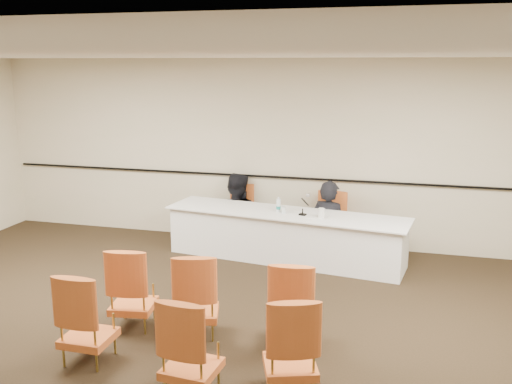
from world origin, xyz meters
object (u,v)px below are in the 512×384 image
(microphone, at_px, (303,205))
(coffee_cup, at_px, (321,213))
(panelist_second_chair, at_px, (236,213))
(panelist_second, at_px, (236,223))
(panelist_main, at_px, (328,232))
(aud_chair_back_right, at_px, (290,343))
(water_bottle, at_px, (278,204))
(aud_chair_back_left, at_px, (88,316))
(aud_chair_front_left, at_px, (133,287))
(aud_chair_front_right, at_px, (293,303))
(aud_chair_back_mid, at_px, (191,345))
(aud_chair_front_mid, at_px, (196,293))
(panelist_main_chair, at_px, (328,224))
(panel_table, at_px, (285,236))
(drinking_glass, at_px, (284,210))

(microphone, distance_m, coffee_cup, 0.31)
(panelist_second_chair, bearing_deg, panelist_second, 0.00)
(panelist_main, xyz_separation_m, panelist_second, (-1.57, 0.21, -0.02))
(panelist_second_chair, height_order, aud_chair_back_right, same)
(water_bottle, xyz_separation_m, aud_chair_back_left, (-1.13, -3.49, -0.37))
(panelist_main, xyz_separation_m, aud_chair_front_left, (-1.75, -3.14, 0.14))
(aud_chair_front_right, height_order, aud_chair_back_mid, same)
(water_bottle, bearing_deg, aud_chair_front_mid, -96.39)
(aud_chair_back_mid, bearing_deg, aud_chair_front_mid, 113.55)
(panelist_main, xyz_separation_m, aud_chair_back_left, (-1.83, -3.95, 0.14))
(panelist_main_chair, xyz_separation_m, aud_chair_front_left, (-1.75, -3.14, 0.00))
(panelist_main, relative_size, panelist_main_chair, 1.74)
(panelist_main, distance_m, microphone, 0.85)
(aud_chair_front_mid, bearing_deg, panelist_main, 56.32)
(aud_chair_front_mid, bearing_deg, aud_chair_front_left, 164.77)
(aud_chair_back_left, relative_size, aud_chair_back_mid, 1.00)
(panelist_second_chair, bearing_deg, microphone, -23.80)
(aud_chair_back_right, bearing_deg, aud_chair_front_left, 137.74)
(panelist_main_chair, bearing_deg, aud_chair_back_mid, -90.74)
(microphone, distance_m, aud_chair_back_left, 3.74)
(panelist_main_chair, bearing_deg, panel_table, -133.18)
(panelist_second, relative_size, aud_chair_front_left, 1.77)
(panel_table, bearing_deg, water_bottle, 178.14)
(panelist_main_chair, distance_m, aud_chair_front_mid, 3.28)
(coffee_cup, bearing_deg, aud_chair_back_left, -118.72)
(panel_table, relative_size, coffee_cup, 25.45)
(panelist_second, distance_m, aud_chair_back_left, 4.17)
(panel_table, height_order, aud_chair_back_left, aud_chair_back_left)
(aud_chair_front_left, bearing_deg, coffee_cup, 46.49)
(microphone, bearing_deg, aud_chair_front_right, -64.85)
(panelist_main_chair, relative_size, water_bottle, 4.27)
(drinking_glass, height_order, aud_chair_front_right, aud_chair_front_right)
(panelist_main, xyz_separation_m, panelist_second_chair, (-1.57, 0.21, 0.14))
(aud_chair_front_right, xyz_separation_m, aud_chair_back_mid, (-0.69, -1.14, 0.00))
(panel_table, relative_size, water_bottle, 16.51)
(panel_table, distance_m, panelist_main, 0.76)
(panelist_second, xyz_separation_m, aud_chair_front_right, (1.63, -3.31, 0.16))
(panelist_second, bearing_deg, panelist_main, 174.38)
(panel_table, bearing_deg, aud_chair_back_right, -69.40)
(panelist_second, height_order, aud_chair_front_mid, panelist_second)
(panelist_main, distance_m, panelist_second, 1.59)
(aud_chair_back_left, bearing_deg, microphone, 65.72)
(aud_chair_front_left, xyz_separation_m, aud_chair_back_right, (1.97, -0.83, 0.00))
(panelist_second, xyz_separation_m, aud_chair_back_mid, (0.95, -4.44, 0.16))
(aud_chair_back_left, bearing_deg, panelist_main, 64.99)
(panelist_main_chair, distance_m, microphone, 0.76)
(panelist_second, height_order, aud_chair_front_left, panelist_second)
(panelist_main_chair, distance_m, coffee_cup, 0.73)
(panelist_second_chair, xyz_separation_m, drinking_glass, (0.97, -0.74, 0.31))
(microphone, bearing_deg, aud_chair_front_mid, -88.20)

